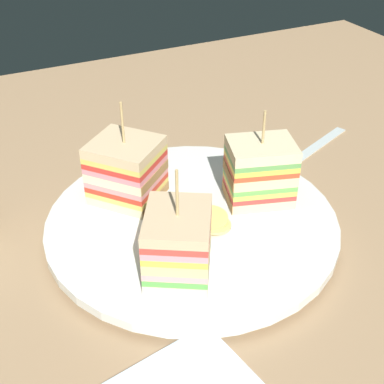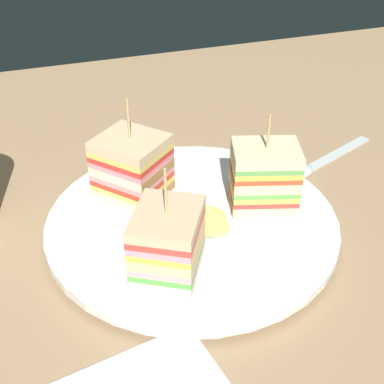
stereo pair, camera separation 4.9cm
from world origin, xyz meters
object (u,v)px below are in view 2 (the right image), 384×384
Objects in this scene: sandwich_wedge_1 at (132,166)px; sandwich_wedge_2 at (167,242)px; plate at (192,223)px; sandwich_wedge_0 at (264,177)px; chip_pile at (202,219)px; spoon at (311,166)px.

sandwich_wedge_1 reaches higher than sandwich_wedge_2.
plate is 8.28cm from sandwich_wedge_1.
plate is 2.88× the size of sandwich_wedge_0.
sandwich_wedge_0 reaches higher than chip_pile.
sandwich_wedge_0 is at bearing -32.34° from sandwich_wedge_2.
sandwich_wedge_2 is 1.58× the size of chip_pile.
plate is 1.94cm from chip_pile.
sandwich_wedge_0 reaches higher than plate.
sandwich_wedge_1 is at bearing -10.48° from sandwich_wedge_0.
sandwich_wedge_2 is (11.58, 6.05, -0.25)cm from sandwich_wedge_0.
sandwich_wedge_2 reaches higher than spoon.
sandwich_wedge_0 is 12.28cm from spoon.
sandwich_wedge_1 is 1.04× the size of sandwich_wedge_2.
spoon is at bearing -29.04° from sandwich_wedge_2.
chip_pile is at bearing -7.49° from sandwich_wedge_1.
spoon is (-20.99, -12.55, -4.19)cm from sandwich_wedge_2.
sandwich_wedge_1 is (4.22, -6.04, 3.78)cm from plate.
sandwich_wedge_0 is 7.34cm from chip_pile.
sandwich_wedge_2 is at bearing 8.76° from spoon.
spoon is (-16.19, -7.79, -1.94)cm from chip_pile.
sandwich_wedge_1 reaches higher than sandwich_wedge_0.
spoon is (-9.42, -6.51, -4.45)cm from sandwich_wedge_0.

